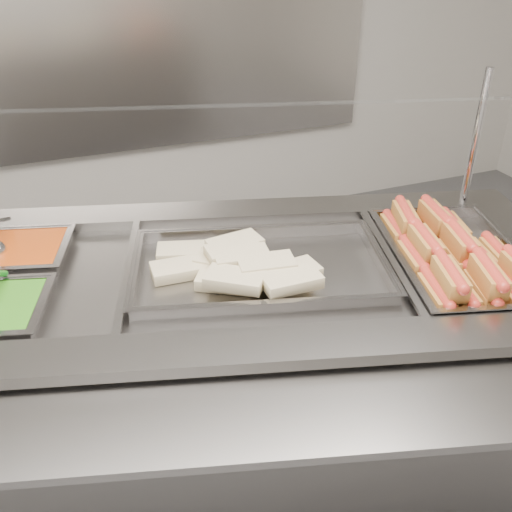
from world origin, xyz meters
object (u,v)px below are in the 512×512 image
object	(u,v)px
steam_counter	(240,386)
pan_wraps	(260,271)
sneeze_guard	(230,110)
pan_hotdogs	(454,265)

from	to	relation	value
steam_counter	pan_wraps	xyz separation A→B (m)	(0.06, -0.02, 0.45)
sneeze_guard	pan_hotdogs	world-z (taller)	sneeze_guard
steam_counter	sneeze_guard	xyz separation A→B (m)	(0.06, 0.22, 0.87)
steam_counter	pan_hotdogs	world-z (taller)	pan_hotdogs
steam_counter	pan_hotdogs	size ratio (longest dim) A/B	3.27
pan_wraps	pan_hotdogs	bearing A→B (deg)	-15.83
sneeze_guard	steam_counter	bearing A→B (deg)	-105.83
sneeze_guard	pan_hotdogs	bearing A→B (deg)	-35.11
steam_counter	sneeze_guard	world-z (taller)	sneeze_guard
steam_counter	sneeze_guard	size ratio (longest dim) A/B	1.22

